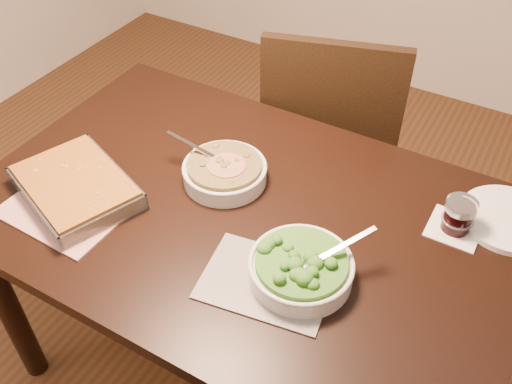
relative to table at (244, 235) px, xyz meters
The scene contains 11 objects.
ground 0.65m from the table, ahead, with size 4.00×4.00×0.00m, color #462614.
table is the anchor object (origin of this frame).
magazine_a 0.47m from the table, 150.00° to the right, with size 0.31×0.22×0.01m, color #AB313A.
magazine_b 0.26m from the table, 46.39° to the right, with size 0.29×0.21×0.01m, color #26242C.
coaster 0.54m from the table, 22.59° to the left, with size 0.13×0.13×0.00m, color white.
stew_bowl 0.18m from the table, 143.65° to the left, with size 0.25×0.23×0.09m.
broccoli_bowl 0.29m from the table, 28.71° to the right, with size 0.24×0.25×0.09m.
baking_dish 0.46m from the table, 157.10° to the right, with size 0.39×0.34×0.06m.
wine_tumbler 0.55m from the table, 22.59° to the left, with size 0.08×0.08×0.09m.
dinner_plate 0.68m from the table, 26.21° to the left, with size 0.24×0.24×0.02m, color white.
chair_far 0.67m from the table, 93.03° to the left, with size 0.57×0.57×0.97m.
Camera 1 is at (0.55, -0.89, 1.78)m, focal length 40.00 mm.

